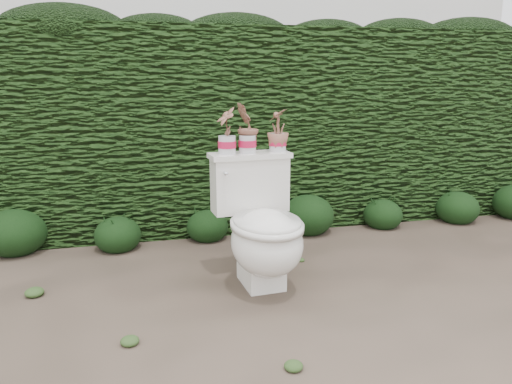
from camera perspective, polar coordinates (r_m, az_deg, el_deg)
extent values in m
plane|color=brown|center=(3.04, 5.64, -11.00)|extent=(60.00, 60.00, 0.00)
cube|color=#254517|center=(4.33, -1.24, 7.44)|extent=(8.00, 1.00, 1.60)
cube|color=silver|center=(8.77, -3.93, 18.32)|extent=(8.00, 3.50, 4.00)
cube|color=silver|center=(3.05, 0.58, -8.75)|extent=(0.24, 0.32, 0.20)
ellipsoid|color=silver|center=(2.89, 1.23, -5.80)|extent=(0.45, 0.54, 0.39)
cube|color=silver|center=(3.11, -0.71, 0.85)|extent=(0.48, 0.20, 0.34)
cube|color=silver|center=(3.08, -0.72, 4.21)|extent=(0.51, 0.23, 0.03)
cylinder|color=silver|center=(2.95, -3.59, 2.21)|extent=(0.02, 0.06, 0.02)
sphere|color=silver|center=(2.92, -3.44, 2.10)|extent=(0.03, 0.03, 0.03)
imported|color=#31661F|center=(3.02, -3.35, 6.86)|extent=(0.12, 0.16, 0.27)
imported|color=#31661F|center=(3.05, -1.00, 7.21)|extent=(0.19, 0.20, 0.29)
imported|color=#31661F|center=(3.12, 2.51, 6.92)|extent=(0.18, 0.18, 0.25)
ellipsoid|color=black|center=(3.95, -25.86, -3.78)|extent=(0.44, 0.44, 0.35)
ellipsoid|color=black|center=(3.77, -15.56, -4.35)|extent=(0.34, 0.34, 0.27)
ellipsoid|color=black|center=(3.87, -5.59, -3.53)|extent=(0.32, 0.32, 0.26)
ellipsoid|color=black|center=(4.03, 5.95, -2.28)|extent=(0.42, 0.42, 0.33)
ellipsoid|color=black|center=(4.29, 14.31, -2.18)|extent=(0.32, 0.32, 0.26)
ellipsoid|color=black|center=(4.64, 22.05, -1.38)|extent=(0.36, 0.36, 0.29)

